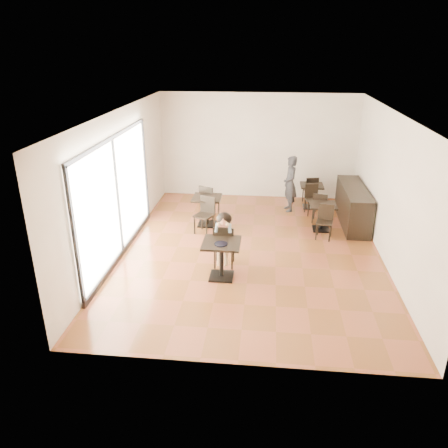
# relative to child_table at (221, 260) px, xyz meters

# --- Properties ---
(floor) EXTENTS (6.00, 8.00, 0.01)m
(floor) POSITION_rel_child_table_xyz_m (0.54, 1.35, -0.40)
(floor) COLOR brown
(floor) RESTS_ON ground
(ceiling) EXTENTS (6.00, 8.00, 0.01)m
(ceiling) POSITION_rel_child_table_xyz_m (0.54, 1.35, 2.80)
(ceiling) COLOR white
(ceiling) RESTS_ON floor
(wall_back) EXTENTS (6.00, 0.01, 3.20)m
(wall_back) POSITION_rel_child_table_xyz_m (0.54, 5.35, 1.20)
(wall_back) COLOR silver
(wall_back) RESTS_ON floor
(wall_front) EXTENTS (6.00, 0.01, 3.20)m
(wall_front) POSITION_rel_child_table_xyz_m (0.54, -2.65, 1.20)
(wall_front) COLOR silver
(wall_front) RESTS_ON floor
(wall_left) EXTENTS (0.01, 8.00, 3.20)m
(wall_left) POSITION_rel_child_table_xyz_m (-2.46, 1.35, 1.20)
(wall_left) COLOR silver
(wall_left) RESTS_ON floor
(wall_right) EXTENTS (0.01, 8.00, 3.20)m
(wall_right) POSITION_rel_child_table_xyz_m (3.54, 1.35, 1.20)
(wall_right) COLOR silver
(wall_right) RESTS_ON floor
(storefront_window) EXTENTS (0.04, 4.50, 2.60)m
(storefront_window) POSITION_rel_child_table_xyz_m (-2.43, 0.85, 1.00)
(storefront_window) COLOR white
(storefront_window) RESTS_ON floor
(child_table) EXTENTS (0.77, 0.77, 0.81)m
(child_table) POSITION_rel_child_table_xyz_m (0.00, 0.00, 0.00)
(child_table) COLOR black
(child_table) RESTS_ON floor
(child_chair) EXTENTS (0.44, 0.44, 0.97)m
(child_chair) POSITION_rel_child_table_xyz_m (0.00, 0.55, 0.08)
(child_chair) COLOR black
(child_chair) RESTS_ON floor
(child) EXTENTS (0.44, 0.61, 1.22)m
(child) POSITION_rel_child_table_xyz_m (0.00, 0.55, 0.21)
(child) COLOR gray
(child) RESTS_ON child_chair
(plate) EXTENTS (0.27, 0.27, 0.02)m
(plate) POSITION_rel_child_table_xyz_m (0.00, -0.10, 0.41)
(plate) COLOR black
(plate) RESTS_ON child_table
(pizza_slice) EXTENTS (0.28, 0.22, 0.07)m
(pizza_slice) POSITION_rel_child_table_xyz_m (0.00, 0.36, 0.66)
(pizza_slice) COLOR tan
(pizza_slice) RESTS_ON child
(adult_patron) EXTENTS (0.51, 0.66, 1.61)m
(adult_patron) POSITION_rel_child_table_xyz_m (1.52, 4.15, 0.40)
(adult_patron) COLOR #313136
(adult_patron) RESTS_ON floor
(cafe_table_mid) EXTENTS (0.80, 0.80, 0.71)m
(cafe_table_mid) POSITION_rel_child_table_xyz_m (2.32, 2.78, -0.05)
(cafe_table_mid) COLOR black
(cafe_table_mid) RESTS_ON floor
(cafe_table_left) EXTENTS (0.98, 0.98, 0.79)m
(cafe_table_left) POSITION_rel_child_table_xyz_m (-0.70, 2.80, -0.01)
(cafe_table_left) COLOR black
(cafe_table_left) RESTS_ON floor
(cafe_table_back) EXTENTS (0.80, 0.80, 0.70)m
(cafe_table_back) POSITION_rel_child_table_xyz_m (2.17, 4.45, -0.05)
(cafe_table_back) COLOR black
(cafe_table_back) RESTS_ON floor
(chair_mid_a) EXTENTS (0.46, 0.46, 0.85)m
(chair_mid_a) POSITION_rel_child_table_xyz_m (2.32, 3.33, 0.02)
(chair_mid_a) COLOR black
(chair_mid_a) RESTS_ON floor
(chair_mid_b) EXTENTS (0.46, 0.46, 0.85)m
(chair_mid_b) POSITION_rel_child_table_xyz_m (2.32, 2.23, 0.02)
(chair_mid_b) COLOR black
(chair_mid_b) RESTS_ON floor
(chair_left_a) EXTENTS (0.56, 0.56, 0.95)m
(chair_left_a) POSITION_rel_child_table_xyz_m (-0.70, 3.35, 0.07)
(chair_left_a) COLOR black
(chair_left_a) RESTS_ON floor
(chair_left_b) EXTENTS (0.56, 0.56, 0.95)m
(chair_left_b) POSITION_rel_child_table_xyz_m (-0.70, 2.25, 0.07)
(chair_left_b) COLOR black
(chair_left_b) RESTS_ON floor
(chair_back_a) EXTENTS (0.45, 0.45, 0.84)m
(chair_back_a) POSITION_rel_child_table_xyz_m (2.17, 4.85, 0.02)
(chair_back_a) COLOR black
(chair_back_a) RESTS_ON floor
(chair_back_b) EXTENTS (0.45, 0.45, 0.84)m
(chair_back_b) POSITION_rel_child_table_xyz_m (2.17, 3.90, 0.02)
(chair_back_b) COLOR black
(chair_back_b) RESTS_ON floor
(service_counter) EXTENTS (0.60, 2.40, 1.00)m
(service_counter) POSITION_rel_child_table_xyz_m (3.19, 3.35, 0.10)
(service_counter) COLOR black
(service_counter) RESTS_ON floor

